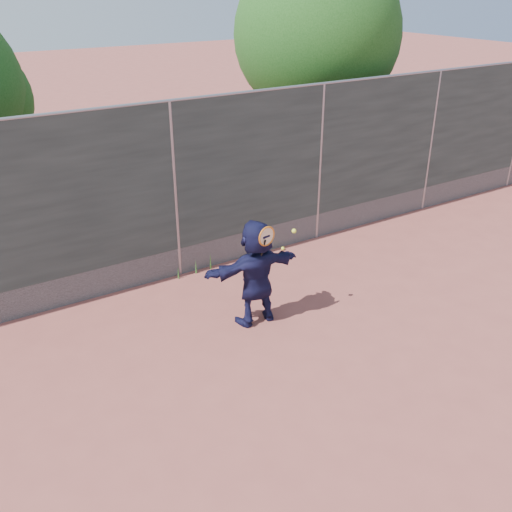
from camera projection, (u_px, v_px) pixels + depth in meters
ground at (297, 381)px, 7.36m from camera, size 80.00×80.00×0.00m
player at (256, 273)px, 8.32m from camera, size 1.53×0.57×1.63m
ball_ground at (283, 248)px, 10.89m from camera, size 0.07×0.07×0.07m
fence at (175, 189)px, 9.33m from camera, size 20.00×0.06×3.03m
swing_action at (269, 237)px, 7.95m from camera, size 0.69×0.14×0.51m
tree_right at (322, 39)px, 12.44m from camera, size 3.78×3.60×5.39m
weed_clump at (198, 266)px, 10.02m from camera, size 0.68×0.07×0.30m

